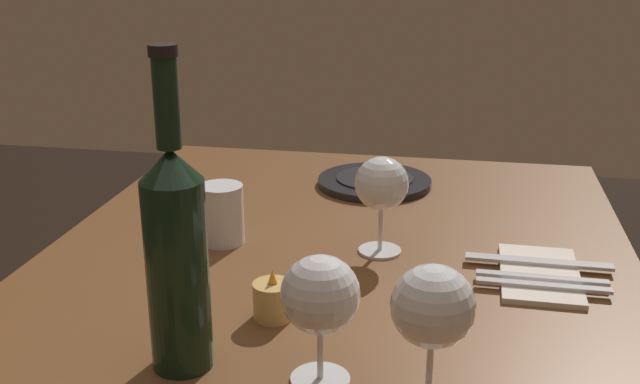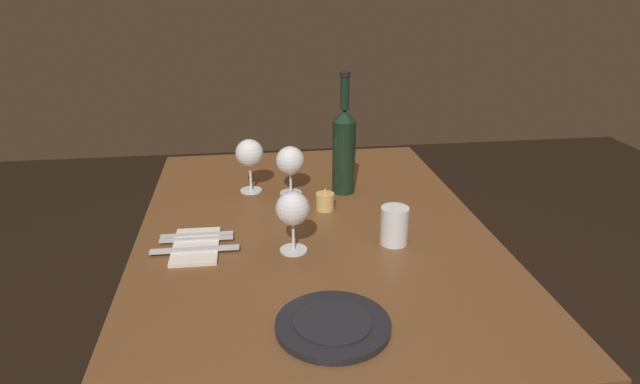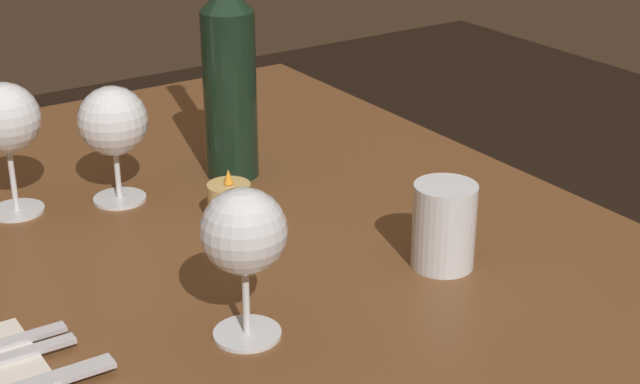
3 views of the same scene
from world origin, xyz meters
The scene contains 12 objects.
dining_table centered at (0.00, 0.00, 0.65)m, with size 1.30×0.90×0.74m.
wine_glass_left centered at (-0.24, -0.04, 0.84)m, with size 0.09×0.09×0.15m.
wine_glass_right centered at (0.12, -0.06, 0.85)m, with size 0.08×0.08×0.15m.
wine_glass_centre centered at (-0.28, -0.16, 0.86)m, with size 0.08×0.08×0.16m.
wine_bottle centered at (-0.24, 0.12, 0.88)m, with size 0.07×0.07×0.36m.
water_tumbler centered at (0.12, 0.19, 0.78)m, with size 0.07×0.07×0.09m.
votive_candle centered at (-0.11, 0.05, 0.76)m, with size 0.05×0.05×0.07m.
dinner_plate centered at (0.44, -0.02, 0.75)m, with size 0.22×0.22×0.02m.
folded_napkin centered at (0.08, -0.30, 0.74)m, with size 0.19×0.11×0.01m.
fork_inner centered at (0.05, -0.30, 0.75)m, with size 0.02×0.18×0.00m.
fork_outer centered at (0.03, -0.30, 0.75)m, with size 0.02×0.18×0.00m.
table_knife centered at (0.11, -0.30, 0.75)m, with size 0.02×0.21×0.00m.
Camera 1 is at (-0.95, -0.17, 1.21)m, focal length 42.60 mm.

